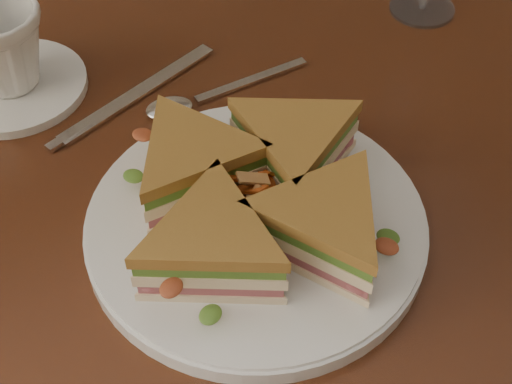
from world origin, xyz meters
TOP-DOWN VIEW (x-y plane):
  - table at (0.00, 0.00)m, footprint 1.20×0.80m
  - plate at (-0.02, -0.09)m, footprint 0.29×0.29m
  - sandwich_wedges at (-0.02, -0.09)m, footprint 0.28×0.28m
  - crisps_mound at (-0.02, -0.09)m, footprint 0.09×0.09m
  - spoon at (-0.04, 0.09)m, footprint 0.18×0.05m
  - knife at (-0.09, 0.12)m, footprint 0.19×0.12m
  - saucer at (-0.20, 0.17)m, footprint 0.15×0.15m
  - coffee_cup at (-0.20, 0.17)m, footprint 0.12×0.12m

SIDE VIEW (x-z plane):
  - table at x=0.00m, z-range 0.28..1.03m
  - knife at x=-0.09m, z-range 0.75..0.75m
  - spoon at x=-0.04m, z-range 0.75..0.76m
  - saucer at x=-0.20m, z-range 0.75..0.76m
  - plate at x=-0.02m, z-range 0.75..0.77m
  - crisps_mound at x=-0.02m, z-range 0.77..0.82m
  - sandwich_wedges at x=-0.02m, z-range 0.77..0.82m
  - coffee_cup at x=-0.20m, z-range 0.76..0.85m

